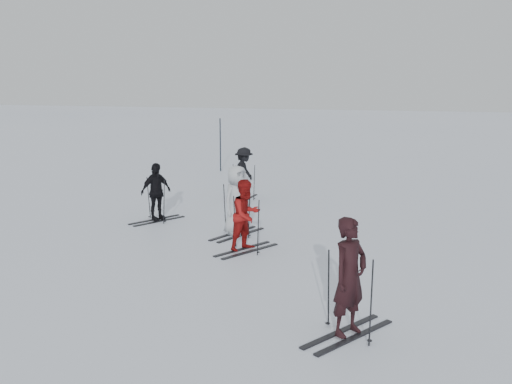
{
  "coord_description": "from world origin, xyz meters",
  "views": [
    {
      "loc": [
        3.94,
        -11.95,
        3.66
      ],
      "look_at": [
        0.0,
        1.0,
        1.0
      ],
      "focal_mm": 40.0,
      "sensor_mm": 36.0,
      "label": 1
    }
  ],
  "objects_px": {
    "skier_uphill_left": "(156,193)",
    "piste_marker": "(220,145)",
    "skier_near_dark": "(350,279)",
    "skier_grey": "(237,201)",
    "skier_uphill_far": "(244,174)",
    "skier_red": "(246,216)"
  },
  "relations": [
    {
      "from": "skier_near_dark",
      "to": "skier_grey",
      "type": "xyz_separation_m",
      "value": [
        -3.33,
        4.75,
        -0.04
      ]
    },
    {
      "from": "skier_red",
      "to": "piste_marker",
      "type": "distance_m",
      "value": 11.17
    },
    {
      "from": "skier_uphill_left",
      "to": "skier_uphill_far",
      "type": "bearing_deg",
      "value": 8.2
    },
    {
      "from": "skier_red",
      "to": "skier_uphill_left",
      "type": "xyz_separation_m",
      "value": [
        -3.1,
        1.88,
        -0.02
      ]
    },
    {
      "from": "skier_grey",
      "to": "piste_marker",
      "type": "height_order",
      "value": "piste_marker"
    },
    {
      "from": "skier_uphill_left",
      "to": "skier_near_dark",
      "type": "bearing_deg",
      "value": -103.32
    },
    {
      "from": "skier_near_dark",
      "to": "skier_uphill_left",
      "type": "xyz_separation_m",
      "value": [
        -5.81,
        5.44,
        -0.11
      ]
    },
    {
      "from": "skier_near_dark",
      "to": "piste_marker",
      "type": "height_order",
      "value": "piste_marker"
    },
    {
      "from": "skier_red",
      "to": "skier_uphill_far",
      "type": "distance_m",
      "value": 5.53
    },
    {
      "from": "skier_uphill_left",
      "to": "piste_marker",
      "type": "relative_size",
      "value": 0.71
    },
    {
      "from": "skier_uphill_far",
      "to": "piste_marker",
      "type": "distance_m",
      "value": 5.68
    },
    {
      "from": "skier_near_dark",
      "to": "skier_red",
      "type": "bearing_deg",
      "value": 68.49
    },
    {
      "from": "skier_uphill_left",
      "to": "piste_marker",
      "type": "distance_m",
      "value": 8.49
    },
    {
      "from": "skier_near_dark",
      "to": "piste_marker",
      "type": "bearing_deg",
      "value": 58.51
    },
    {
      "from": "piste_marker",
      "to": "skier_uphill_left",
      "type": "bearing_deg",
      "value": -81.07
    },
    {
      "from": "skier_near_dark",
      "to": "skier_uphill_far",
      "type": "xyz_separation_m",
      "value": [
        -4.48,
        8.8,
        -0.07
      ]
    },
    {
      "from": "skier_uphill_far",
      "to": "skier_near_dark",
      "type": "bearing_deg",
      "value": -148.37
    },
    {
      "from": "skier_uphill_left",
      "to": "skier_uphill_far",
      "type": "distance_m",
      "value": 3.62
    },
    {
      "from": "skier_near_dark",
      "to": "skier_red",
      "type": "xyz_separation_m",
      "value": [
        -2.71,
        3.56,
        -0.09
      ]
    },
    {
      "from": "skier_uphill_left",
      "to": "skier_uphill_far",
      "type": "height_order",
      "value": "skier_uphill_far"
    },
    {
      "from": "skier_grey",
      "to": "skier_uphill_far",
      "type": "relative_size",
      "value": 1.04
    },
    {
      "from": "skier_near_dark",
      "to": "skier_uphill_far",
      "type": "bearing_deg",
      "value": 58.19
    }
  ]
}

